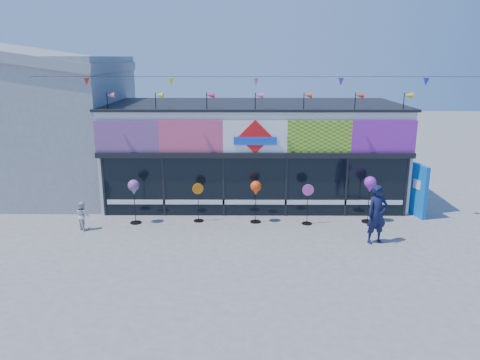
{
  "coord_description": "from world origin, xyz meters",
  "views": [
    {
      "loc": [
        -0.46,
        -13.84,
        5.96
      ],
      "look_at": [
        -0.56,
        2.0,
        1.8
      ],
      "focal_mm": 35.0,
      "sensor_mm": 36.0,
      "label": 1
    }
  ],
  "objects_px": {
    "blue_sign": "(419,191)",
    "spinner_4": "(370,186)",
    "spinner_2": "(256,189)",
    "spinner_0": "(134,189)",
    "spinner_3": "(308,203)",
    "adult_man": "(377,214)",
    "child": "(83,216)",
    "spinner_1": "(198,201)"
  },
  "relations": [
    {
      "from": "adult_man",
      "to": "spinner_2",
      "type": "bearing_deg",
      "value": 136.45
    },
    {
      "from": "blue_sign",
      "to": "spinner_4",
      "type": "bearing_deg",
      "value": -173.98
    },
    {
      "from": "blue_sign",
      "to": "spinner_4",
      "type": "distance_m",
      "value": 2.22
    },
    {
      "from": "child",
      "to": "adult_man",
      "type": "bearing_deg",
      "value": -141.75
    },
    {
      "from": "spinner_2",
      "to": "child",
      "type": "distance_m",
      "value": 6.26
    },
    {
      "from": "blue_sign",
      "to": "spinner_2",
      "type": "height_order",
      "value": "blue_sign"
    },
    {
      "from": "blue_sign",
      "to": "adult_man",
      "type": "bearing_deg",
      "value": -143.5
    },
    {
      "from": "spinner_3",
      "to": "spinner_4",
      "type": "distance_m",
      "value": 2.38
    },
    {
      "from": "blue_sign",
      "to": "spinner_4",
      "type": "height_order",
      "value": "blue_sign"
    },
    {
      "from": "spinner_3",
      "to": "adult_man",
      "type": "distance_m",
      "value": 2.71
    },
    {
      "from": "spinner_0",
      "to": "spinner_3",
      "type": "distance_m",
      "value": 6.37
    },
    {
      "from": "spinner_4",
      "to": "adult_man",
      "type": "distance_m",
      "value": 2.07
    },
    {
      "from": "spinner_1",
      "to": "spinner_0",
      "type": "bearing_deg",
      "value": -174.42
    },
    {
      "from": "blue_sign",
      "to": "spinner_3",
      "type": "xyz_separation_m",
      "value": [
        -4.37,
        -0.93,
        -0.22
      ]
    },
    {
      "from": "spinner_0",
      "to": "spinner_4",
      "type": "distance_m",
      "value": 8.64
    },
    {
      "from": "spinner_4",
      "to": "adult_man",
      "type": "height_order",
      "value": "adult_man"
    },
    {
      "from": "spinner_4",
      "to": "adult_man",
      "type": "bearing_deg",
      "value": -97.62
    },
    {
      "from": "spinner_2",
      "to": "child",
      "type": "bearing_deg",
      "value": -172.64
    },
    {
      "from": "blue_sign",
      "to": "spinner_0",
      "type": "height_order",
      "value": "blue_sign"
    },
    {
      "from": "spinner_0",
      "to": "spinner_1",
      "type": "height_order",
      "value": "spinner_0"
    },
    {
      "from": "spinner_0",
      "to": "spinner_4",
      "type": "xyz_separation_m",
      "value": [
        8.64,
        0.17,
        0.07
      ]
    },
    {
      "from": "spinner_1",
      "to": "adult_man",
      "type": "relative_size",
      "value": 0.74
    },
    {
      "from": "blue_sign",
      "to": "spinner_4",
      "type": "relative_size",
      "value": 1.16
    },
    {
      "from": "spinner_2",
      "to": "spinner_4",
      "type": "height_order",
      "value": "spinner_4"
    },
    {
      "from": "spinner_0",
      "to": "spinner_3",
      "type": "bearing_deg",
      "value": -0.48
    },
    {
      "from": "blue_sign",
      "to": "adult_man",
      "type": "distance_m",
      "value": 3.58
    },
    {
      "from": "spinner_3",
      "to": "spinner_1",
      "type": "bearing_deg",
      "value": 176.04
    },
    {
      "from": "blue_sign",
      "to": "spinner_3",
      "type": "height_order",
      "value": "blue_sign"
    },
    {
      "from": "blue_sign",
      "to": "adult_man",
      "type": "xyz_separation_m",
      "value": [
        -2.34,
        -2.71,
        -0.04
      ]
    },
    {
      "from": "child",
      "to": "spinner_1",
      "type": "bearing_deg",
      "value": -122.64
    },
    {
      "from": "blue_sign",
      "to": "spinner_1",
      "type": "relative_size",
      "value": 1.38
    },
    {
      "from": "spinner_3",
      "to": "adult_man",
      "type": "height_order",
      "value": "adult_man"
    },
    {
      "from": "spinner_2",
      "to": "spinner_3",
      "type": "relative_size",
      "value": 1.05
    },
    {
      "from": "spinner_0",
      "to": "blue_sign",
      "type": "bearing_deg",
      "value": 4.68
    },
    {
      "from": "spinner_2",
      "to": "spinner_3",
      "type": "bearing_deg",
      "value": -5.51
    },
    {
      "from": "spinner_2",
      "to": "spinner_0",
      "type": "bearing_deg",
      "value": -178.33
    },
    {
      "from": "blue_sign",
      "to": "spinner_3",
      "type": "relative_size",
      "value": 1.34
    },
    {
      "from": "blue_sign",
      "to": "child",
      "type": "bearing_deg",
      "value": 174.35
    },
    {
      "from": "spinner_4",
      "to": "spinner_0",
      "type": "bearing_deg",
      "value": -178.85
    },
    {
      "from": "adult_man",
      "to": "spinner_4",
      "type": "bearing_deg",
      "value": 65.48
    },
    {
      "from": "spinner_0",
      "to": "child",
      "type": "distance_m",
      "value": 2.01
    },
    {
      "from": "spinner_4",
      "to": "blue_sign",
      "type": "bearing_deg",
      "value": 18.75
    }
  ]
}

